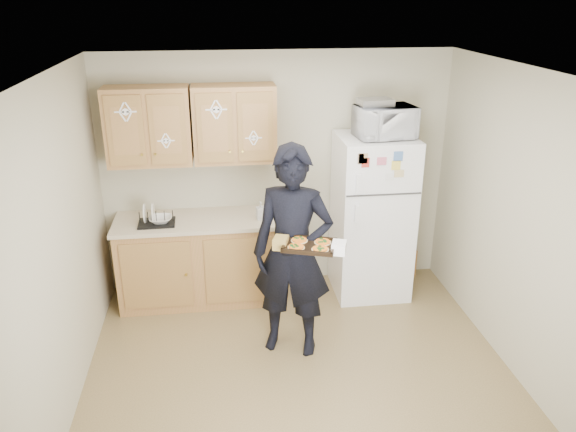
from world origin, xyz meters
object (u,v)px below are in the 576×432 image
(baking_tray, at_px, (310,246))
(refrigerator, at_px, (372,217))
(dish_rack, at_px, (156,217))
(microwave, at_px, (385,122))
(person, at_px, (293,253))

(baking_tray, bearing_deg, refrigerator, 73.60)
(baking_tray, xyz_separation_m, dish_rack, (-1.32, 1.20, -0.16))
(microwave, bearing_deg, baking_tray, -135.12)
(microwave, distance_m, dish_rack, 2.41)
(baking_tray, distance_m, microwave, 1.66)
(person, height_order, dish_rack, person)
(person, relative_size, microwave, 3.41)
(person, relative_size, dish_rack, 5.36)
(baking_tray, height_order, dish_rack, baking_tray)
(refrigerator, distance_m, dish_rack, 2.19)
(refrigerator, bearing_deg, person, -135.53)
(refrigerator, xyz_separation_m, person, (-0.96, -0.94, 0.10))
(person, bearing_deg, refrigerator, 63.24)
(dish_rack, bearing_deg, person, -36.91)
(person, distance_m, microwave, 1.63)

